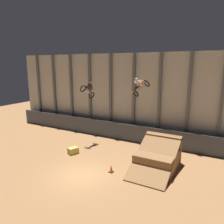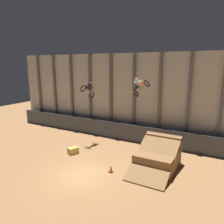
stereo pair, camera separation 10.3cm
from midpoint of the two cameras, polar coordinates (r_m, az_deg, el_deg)
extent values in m
plane|color=#996B42|center=(16.80, -7.96, -16.09)|extent=(60.00, 60.00, 0.00)
cube|color=beige|center=(23.19, 5.74, 3.86)|extent=(32.00, 0.12, 9.13)
cube|color=slate|center=(31.15, -18.56, 5.45)|extent=(0.28, 0.28, 9.13)
cube|color=slate|center=(29.18, -14.86, 5.25)|extent=(0.28, 0.28, 9.13)
cube|color=slate|center=(27.35, -10.65, 5.00)|extent=(0.28, 0.28, 9.13)
cube|color=slate|center=(25.69, -5.87, 4.68)|extent=(0.28, 0.28, 9.13)
cube|color=slate|center=(24.23, -0.47, 4.28)|extent=(0.28, 0.28, 9.13)
cube|color=slate|center=(23.01, 5.54, 3.79)|extent=(0.28, 0.28, 9.13)
cube|color=slate|center=(22.07, 12.14, 3.21)|extent=(0.28, 0.28, 9.13)
cube|color=slate|center=(21.45, 19.21, 2.53)|extent=(0.28, 0.28, 9.13)
cube|color=slate|center=(21.17, 26.58, 1.79)|extent=(0.28, 0.28, 9.13)
cube|color=#474C56|center=(23.09, 4.52, -5.46)|extent=(31.36, 0.20, 1.84)
cube|color=olive|center=(17.90, 11.62, -11.98)|extent=(2.91, 3.37, 1.34)
cube|color=olive|center=(19.00, 13.01, -9.12)|extent=(2.97, 0.50, 2.23)
cube|color=#996B42|center=(17.09, 10.94, -11.53)|extent=(2.97, 4.90, 2.41)
torus|color=black|center=(22.38, -5.51, 4.42)|extent=(0.80, 0.61, 0.67)
torus|color=black|center=(21.47, -7.74, 6.09)|extent=(0.80, 0.61, 0.67)
cube|color=#B7B7BC|center=(21.92, -6.56, 5.57)|extent=(0.28, 0.61, 0.52)
cube|color=#E54C19|center=(22.09, -6.10, 5.83)|extent=(0.28, 0.53, 0.44)
cube|color=black|center=(21.83, -6.72, 6.36)|extent=(0.25, 0.55, 0.41)
cube|color=#E54C19|center=(21.48, -7.65, 6.82)|extent=(0.19, 0.35, 0.25)
cylinder|color=#B7B7BC|center=(22.33, -5.56, 5.17)|extent=(0.14, 0.49, 0.36)
cylinder|color=black|center=(22.37, -5.39, 5.77)|extent=(0.62, 0.30, 0.04)
cube|color=black|center=(22.05, -6.13, 6.76)|extent=(0.33, 0.35, 0.53)
sphere|color=red|center=(22.21, -5.67, 7.36)|extent=(0.32, 0.40, 0.36)
cylinder|color=black|center=(22.09, -6.51, 6.11)|extent=(0.15, 0.27, 0.43)
cylinder|color=black|center=(21.92, -6.06, 6.07)|extent=(0.15, 0.27, 0.43)
cylinder|color=black|center=(22.32, -6.03, 6.53)|extent=(0.14, 0.38, 0.46)
cylinder|color=black|center=(22.10, -5.44, 6.49)|extent=(0.14, 0.38, 0.46)
torus|color=black|center=(19.61, 8.88, 7.39)|extent=(0.89, 0.82, 0.66)
torus|color=black|center=(19.01, 6.02, 4.92)|extent=(0.89, 0.82, 0.66)
cube|color=#B7B7BC|center=(19.23, 7.21, 6.37)|extent=(0.47, 0.59, 0.52)
cube|color=#E54C19|center=(19.22, 7.30, 7.15)|extent=(0.44, 0.53, 0.45)
cube|color=black|center=(19.04, 6.44, 6.49)|extent=(0.42, 0.53, 0.42)
cube|color=#E54C19|center=(18.87, 5.45, 5.36)|extent=(0.30, 0.35, 0.25)
cylinder|color=#B7B7BC|center=(19.43, 8.22, 7.65)|extent=(0.14, 0.18, 0.55)
cylinder|color=black|center=(19.31, 7.83, 8.16)|extent=(0.29, 0.62, 0.04)
cube|color=silver|center=(19.01, 6.48, 7.52)|extent=(0.51, 0.58, 0.45)
sphere|color=silver|center=(18.93, 6.26, 8.48)|extent=(0.41, 0.44, 0.36)
cylinder|color=silver|center=(19.24, 6.75, 7.03)|extent=(0.32, 0.41, 0.11)
cylinder|color=silver|center=(19.05, 7.17, 6.97)|extent=(0.32, 0.41, 0.11)
cylinder|color=silver|center=(19.24, 6.68, 8.03)|extent=(0.35, 0.48, 0.21)
cylinder|color=silver|center=(18.98, 7.24, 7.95)|extent=(0.35, 0.48, 0.21)
cube|color=black|center=(17.09, -0.39, -15.38)|extent=(0.36, 0.36, 0.03)
cone|color=orange|center=(16.96, -0.40, -14.51)|extent=(0.28, 0.28, 0.55)
cube|color=#CCB751|center=(20.49, -10.27, -9.89)|extent=(0.89, 1.06, 0.56)
cube|color=#996623|center=(20.49, -10.27, -9.89)|extent=(0.37, 0.86, 0.57)
camera|label=1|loc=(0.05, -90.15, -0.03)|focal=35.00mm
camera|label=2|loc=(0.05, 89.85, 0.03)|focal=35.00mm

